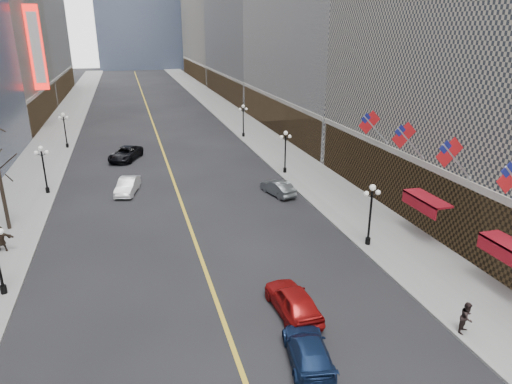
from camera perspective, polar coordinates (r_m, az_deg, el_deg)
sidewalk_east at (r=70.10m, az=-0.64°, el=7.71°), size 6.00×230.00×0.15m
sidewalk_west at (r=68.51m, az=-23.99°, el=5.72°), size 6.00×230.00×0.15m
lane_line at (r=77.68m, az=-12.76°, el=8.37°), size 0.25×200.00×0.02m
streetlamp_east_1 at (r=32.73m, az=14.16°, el=-2.01°), size 1.26×0.44×4.52m
streetlamp_east_2 at (r=48.35m, az=3.69°, el=5.59°), size 1.26×0.44×4.52m
streetlamp_east_3 at (r=65.21m, az=-1.61°, el=9.32°), size 1.26×0.44×4.52m
streetlamp_west_2 at (r=46.39m, az=-25.04°, el=3.13°), size 1.26×0.44×4.52m
streetlamp_west_3 at (r=63.77m, az=-22.81°, el=7.56°), size 1.26×0.44×4.52m
flag_3 at (r=31.02m, az=23.23°, el=4.31°), size 2.87×0.12×2.87m
flag_4 at (r=34.91m, az=18.21°, el=6.51°), size 2.87×0.12×2.87m
flag_5 at (r=39.06m, az=14.19°, el=8.22°), size 2.87×0.12×2.87m
awning_b at (r=29.44m, az=29.30°, el=-6.21°), size 1.40×4.00×0.93m
awning_c at (r=34.95m, az=20.34°, el=-0.96°), size 1.40×4.00×0.93m
theatre_marquee at (r=77.15m, az=-25.76°, el=15.90°), size 2.00×0.55×12.00m
car_nb_mid at (r=44.62m, az=-15.77°, el=0.74°), size 2.61×4.69×1.46m
car_nb_far at (r=56.17m, az=-16.00°, el=4.63°), size 4.58×6.17×1.56m
car_sb_near at (r=22.46m, az=6.53°, el=-19.07°), size 2.60×4.86×1.34m
car_sb_mid at (r=25.49m, az=4.64°, el=-13.35°), size 2.17×4.85×1.62m
car_sb_far at (r=42.61m, az=2.77°, el=0.54°), size 2.49×4.45×1.39m
ped_east_walk at (r=26.06m, az=24.86°, el=-14.04°), size 0.94×0.80×1.70m
ped_west_far at (r=36.10m, az=-29.33°, el=-5.10°), size 1.77×0.61×1.87m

